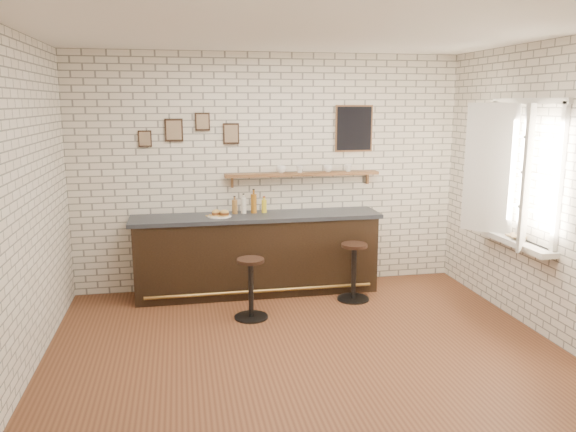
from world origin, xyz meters
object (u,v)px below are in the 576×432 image
object	(u,v)px
bar_stool_left	(251,286)
bitters_bottle_white	(244,205)
sandwich_plate	(220,216)
condiment_bottle_yellow	(264,206)
bitters_bottle_amber	(254,203)
shelf_cup_b	(300,169)
shelf_cup_c	(328,169)
bar_stool_right	(354,270)
book_lower	(511,237)
shelf_cup_a	(281,169)
bar_counter	(257,254)
shelf_cup_d	(348,168)
ciabatta_sandwich	(220,213)
bitters_bottle_brown	(235,206)
book_upper	(511,235)

from	to	relation	value
bar_stool_left	bitters_bottle_white	bearing A→B (deg)	87.50
sandwich_plate	condiment_bottle_yellow	xyz separation A→B (m)	(0.58, 0.16, 0.08)
bitters_bottle_amber	shelf_cup_b	xyz separation A→B (m)	(0.61, 0.08, 0.41)
condiment_bottle_yellow	bitters_bottle_amber	bearing A→B (deg)	-180.00
sandwich_plate	bar_stool_left	size ratio (longest dim) A/B	0.41
condiment_bottle_yellow	shelf_cup_c	bearing A→B (deg)	5.34
bitters_bottle_white	bar_stool_left	size ratio (longest dim) A/B	0.37
bar_stool_right	book_lower	bearing A→B (deg)	-31.69
bar_stool_right	shelf_cup_a	xyz separation A→B (m)	(-0.77, 0.70, 1.17)
bar_counter	shelf_cup_d	distance (m)	1.63
sandwich_plate	shelf_cup_b	world-z (taller)	shelf_cup_b
shelf_cup_c	book_lower	bearing A→B (deg)	-132.36
shelf_cup_a	book_lower	distance (m)	2.85
ciabatta_sandwich	bitters_bottle_amber	distance (m)	0.47
bitters_bottle_brown	bitters_bottle_white	size ratio (longest dim) A/B	0.89
shelf_cup_b	bar_counter	bearing A→B (deg)	137.65
bitters_bottle_white	book_upper	distance (m)	3.16
bitters_bottle_amber	book_lower	world-z (taller)	bitters_bottle_amber
bar_stool_right	shelf_cup_c	distance (m)	1.37
bitters_bottle_amber	shelf_cup_b	distance (m)	0.74
book_upper	shelf_cup_c	bearing A→B (deg)	167.00
bar_stool_right	shelf_cup_a	world-z (taller)	shelf_cup_a
bar_counter	condiment_bottle_yellow	size ratio (longest dim) A/B	14.86
bar_stool_right	book_upper	bearing A→B (deg)	-31.46
bitters_bottle_white	shelf_cup_b	distance (m)	0.86
bitters_bottle_amber	bar_stool_left	world-z (taller)	bitters_bottle_amber
bitters_bottle_white	shelf_cup_d	xyz separation A→B (m)	(1.38, 0.08, 0.43)
bitters_bottle_brown	shelf_cup_d	distance (m)	1.56
bar_stool_left	shelf_cup_b	size ratio (longest dim) A/B	7.52
bitters_bottle_amber	bitters_bottle_brown	bearing A→B (deg)	180.00
book_upper	bar_stool_right	bearing A→B (deg)	-179.99
bitters_bottle_white	bar_stool_right	bearing A→B (deg)	-26.20
sandwich_plate	shelf_cup_a	size ratio (longest dim) A/B	2.38
shelf_cup_c	bar_stool_right	bearing A→B (deg)	-165.31
sandwich_plate	shelf_cup_d	bearing A→B (deg)	8.13
bar_counter	shelf_cup_c	distance (m)	1.43
condiment_bottle_yellow	shelf_cup_a	size ratio (longest dim) A/B	1.77
bar_stool_right	book_upper	world-z (taller)	book_upper
ciabatta_sandwich	shelf_cup_c	world-z (taller)	shelf_cup_c
bar_stool_left	sandwich_plate	bearing A→B (deg)	108.63
bar_stool_right	shelf_cup_d	xyz separation A→B (m)	(0.12, 0.70, 1.17)
shelf_cup_c	shelf_cup_b	bearing A→B (deg)	92.26
shelf_cup_b	bar_stool_left	bearing A→B (deg)	172.44
bitters_bottle_brown	bar_stool_right	bearing A→B (deg)	-24.31
shelf_cup_c	shelf_cup_d	distance (m)	0.27
condiment_bottle_yellow	shelf_cup_c	size ratio (longest dim) A/B	1.88
sandwich_plate	book_upper	world-z (taller)	sandwich_plate
shelf_cup_a	bitters_bottle_brown	bearing A→B (deg)	177.26
ciabatta_sandwich	book_lower	bearing A→B (deg)	-24.24
bar_stool_left	bar_stool_right	bearing A→B (deg)	15.15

